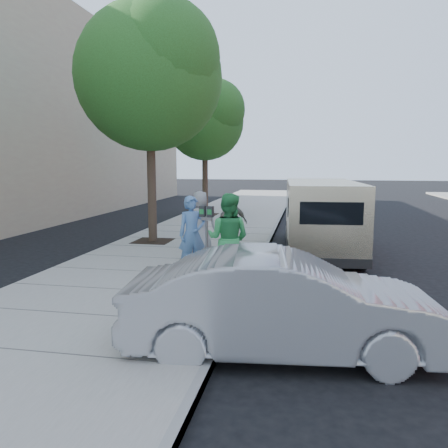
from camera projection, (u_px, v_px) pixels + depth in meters
The scene contains 12 objects.
ground at pixel (204, 265), 11.68m from camera, with size 120.00×120.00×0.00m, color black.
sidewalk at pixel (168, 261), 11.85m from camera, with size 5.00×60.00×0.15m, color gray.
curb_face at pixel (258, 265), 11.40m from camera, with size 0.12×60.00×0.16m, color gray.
tree_near at pixel (151, 72), 13.65m from camera, with size 4.62×4.60×7.53m.
tree_far at pixel (206, 118), 21.14m from camera, with size 3.92×3.80×6.49m.
parking_meter at pixel (207, 225), 9.93m from camera, with size 0.34×0.17×1.59m.
van at pixel (321, 215), 13.09m from camera, with size 2.27×5.95×2.17m.
sedan at pixel (284, 304), 6.15m from camera, with size 1.56×4.47×1.47m, color #9C9EA3.
person_officer at pixel (192, 234), 10.24m from camera, with size 0.66×0.43×1.80m, color #537EB2.
person_green_shirt at pixel (228, 239), 9.27m from camera, with size 0.94×0.73×1.93m, color green.
person_gray_shirt at pixel (200, 222), 12.59m from camera, with size 0.86×0.56×1.77m, color gray.
person_striped_polo at pixel (232, 223), 12.48m from camera, with size 0.99×0.41×1.68m, color gray.
Camera 1 is at (2.65, -11.11, 2.72)m, focal length 35.00 mm.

